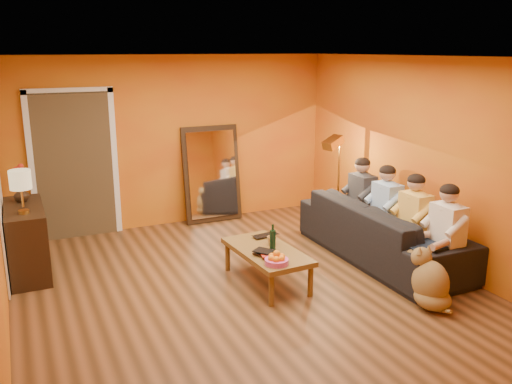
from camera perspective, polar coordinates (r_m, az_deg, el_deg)
name	(u,v)px	position (r m, az deg, el deg)	size (l,w,h in m)	color
room_shell	(233,173)	(6.24, -2.43, 2.04)	(5.00, 5.50, 2.60)	brown
doorway_recess	(73,165)	(8.29, -18.66, 2.73)	(1.06, 0.30, 2.10)	#3F2D19
door_jamb_left	(32,170)	(8.14, -22.55, 2.15)	(0.08, 0.06, 2.20)	white
door_jamb_right	(115,163)	(8.25, -14.64, 2.97)	(0.08, 0.06, 2.20)	white
door_header	(68,91)	(8.03, -19.20, 10.05)	(1.22, 0.06, 0.08)	white
mirror_frame	(212,174)	(8.61, -4.69, 1.91)	(0.92, 0.06, 1.52)	black
mirror_glass	(212,174)	(8.57, -4.60, 1.86)	(0.78, 0.02, 1.36)	white
sideboard	(27,240)	(7.18, -22.97, -4.69)	(0.44, 1.18, 0.85)	black
table_lamp	(22,192)	(6.70, -23.45, 0.00)	(0.24, 0.24, 0.51)	beige
sofa	(382,231)	(7.28, 13.11, -4.00)	(1.01, 2.58, 0.75)	black
coffee_table	(267,266)	(6.42, 1.14, -7.79)	(0.62, 1.22, 0.42)	brown
floor_lamp	(338,186)	(8.05, 8.66, 0.59)	(0.30, 0.24, 1.44)	gold
dog	(431,278)	(6.09, 17.91, -8.60)	(0.36, 0.56, 0.66)	olive
person_far_left	(447,236)	(6.58, 19.43, -4.38)	(0.70, 0.44, 1.22)	silver
person_mid_left	(414,222)	(6.96, 16.32, -3.08)	(0.70, 0.44, 1.22)	#E5B54C
person_mid_right	(386,211)	(7.36, 13.55, -1.91)	(0.70, 0.44, 1.22)	#97BBEA
person_far_right	(362,200)	(7.78, 11.08, -0.86)	(0.70, 0.44, 1.22)	#2D2D31
fruit_bowl	(277,257)	(5.89, 2.18, -6.88)	(0.26, 0.26, 0.16)	#D34A98
wine_bottle	(273,237)	(6.27, 1.77, -4.80)	(0.07, 0.07, 0.31)	black
tumbler	(272,240)	(6.47, 1.65, -5.11)	(0.11, 0.11, 0.10)	#B27F3F
laptop	(268,237)	(6.71, 1.24, -4.73)	(0.34, 0.22, 0.03)	black
book_lower	(260,256)	(6.10, 0.43, -6.80)	(0.18, 0.25, 0.02)	black
book_mid	(261,254)	(6.10, 0.48, -6.58)	(0.17, 0.23, 0.02)	#B42414
book_upper	(260,253)	(6.07, 0.47, -6.49)	(0.16, 0.22, 0.02)	black
vase	(21,194)	(7.28, -23.46, -0.21)	(0.18, 0.18, 0.19)	black
flowers	(19,173)	(7.22, -23.67, 1.83)	(0.17, 0.17, 0.48)	#B42414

